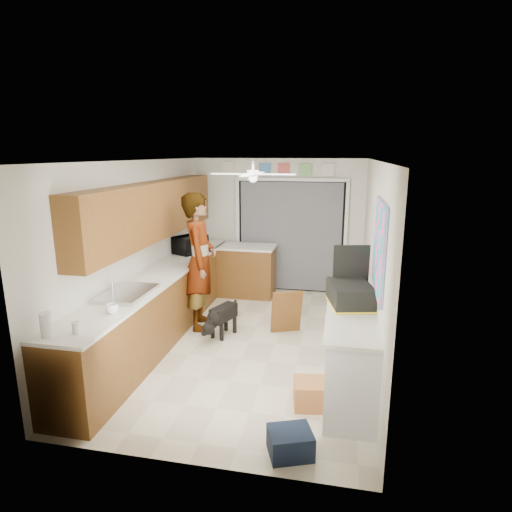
{
  "coord_description": "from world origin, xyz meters",
  "views": [
    {
      "loc": [
        1.19,
        -5.46,
        2.6
      ],
      "look_at": [
        0.0,
        0.4,
        1.15
      ],
      "focal_mm": 30.0,
      "sensor_mm": 36.0,
      "label": 1
    }
  ],
  "objects_px": {
    "cup": "(112,309)",
    "paper_towel_roll": "(46,325)",
    "navy_crate": "(290,443)",
    "man": "(200,262)",
    "cardboard_box": "(315,394)",
    "dog": "(224,319)",
    "suitcase": "(350,295)",
    "microwave": "(190,244)"
  },
  "relations": [
    {
      "from": "cup",
      "to": "paper_towel_roll",
      "type": "xyz_separation_m",
      "value": [
        -0.29,
        -0.66,
        0.06
      ]
    },
    {
      "from": "cup",
      "to": "navy_crate",
      "type": "distance_m",
      "value": 2.26
    },
    {
      "from": "paper_towel_roll",
      "to": "man",
      "type": "xyz_separation_m",
      "value": [
        0.58,
        2.65,
        -0.03
      ]
    },
    {
      "from": "cup",
      "to": "paper_towel_roll",
      "type": "bearing_deg",
      "value": -113.4
    },
    {
      "from": "cardboard_box",
      "to": "dog",
      "type": "relative_size",
      "value": 0.69
    },
    {
      "from": "suitcase",
      "to": "cardboard_box",
      "type": "distance_m",
      "value": 1.14
    },
    {
      "from": "cup",
      "to": "paper_towel_roll",
      "type": "height_order",
      "value": "paper_towel_roll"
    },
    {
      "from": "man",
      "to": "cardboard_box",
      "type": "bearing_deg",
      "value": -146.68
    },
    {
      "from": "suitcase",
      "to": "man",
      "type": "bearing_deg",
      "value": 137.4
    },
    {
      "from": "paper_towel_roll",
      "to": "cardboard_box",
      "type": "bearing_deg",
      "value": 19.08
    },
    {
      "from": "man",
      "to": "dog",
      "type": "relative_size",
      "value": 3.2
    },
    {
      "from": "microwave",
      "to": "dog",
      "type": "distance_m",
      "value": 1.65
    },
    {
      "from": "navy_crate",
      "to": "suitcase",
      "type": "bearing_deg",
      "value": 70.51
    },
    {
      "from": "paper_towel_roll",
      "to": "dog",
      "type": "xyz_separation_m",
      "value": [
        1.01,
        2.39,
        -0.8
      ]
    },
    {
      "from": "suitcase",
      "to": "navy_crate",
      "type": "bearing_deg",
      "value": -122.61
    },
    {
      "from": "navy_crate",
      "to": "paper_towel_roll",
      "type": "bearing_deg",
      "value": -178.74
    },
    {
      "from": "cup",
      "to": "cardboard_box",
      "type": "relative_size",
      "value": 0.3
    },
    {
      "from": "navy_crate",
      "to": "cup",
      "type": "bearing_deg",
      "value": 162.86
    },
    {
      "from": "microwave",
      "to": "suitcase",
      "type": "xyz_separation_m",
      "value": [
        2.63,
        -2.07,
        -0.02
      ]
    },
    {
      "from": "cardboard_box",
      "to": "man",
      "type": "distance_m",
      "value": 2.74
    },
    {
      "from": "microwave",
      "to": "navy_crate",
      "type": "bearing_deg",
      "value": -123.96
    },
    {
      "from": "paper_towel_roll",
      "to": "dog",
      "type": "height_order",
      "value": "paper_towel_roll"
    },
    {
      "from": "cup",
      "to": "navy_crate",
      "type": "bearing_deg",
      "value": -17.14
    },
    {
      "from": "suitcase",
      "to": "dog",
      "type": "xyz_separation_m",
      "value": [
        -1.75,
        0.96,
        -0.81
      ]
    },
    {
      "from": "dog",
      "to": "paper_towel_roll",
      "type": "bearing_deg",
      "value": -91.91
    },
    {
      "from": "microwave",
      "to": "suitcase",
      "type": "relative_size",
      "value": 0.93
    },
    {
      "from": "microwave",
      "to": "navy_crate",
      "type": "distance_m",
      "value": 4.17
    },
    {
      "from": "suitcase",
      "to": "man",
      "type": "relative_size",
      "value": 0.28
    },
    {
      "from": "microwave",
      "to": "cardboard_box",
      "type": "bearing_deg",
      "value": -114.81
    },
    {
      "from": "man",
      "to": "cup",
      "type": "bearing_deg",
      "value": 159.1
    },
    {
      "from": "paper_towel_roll",
      "to": "cardboard_box",
      "type": "distance_m",
      "value": 2.74
    },
    {
      "from": "navy_crate",
      "to": "dog",
      "type": "xyz_separation_m",
      "value": [
        -1.26,
        2.34,
        0.14
      ]
    },
    {
      "from": "microwave",
      "to": "cup",
      "type": "distance_m",
      "value": 2.84
    },
    {
      "from": "microwave",
      "to": "paper_towel_roll",
      "type": "height_order",
      "value": "microwave"
    },
    {
      "from": "cup",
      "to": "cardboard_box",
      "type": "bearing_deg",
      "value": 4.8
    },
    {
      "from": "microwave",
      "to": "suitcase",
      "type": "height_order",
      "value": "microwave"
    },
    {
      "from": "cardboard_box",
      "to": "navy_crate",
      "type": "distance_m",
      "value": 0.81
    },
    {
      "from": "man",
      "to": "navy_crate",
      "type": "bearing_deg",
      "value": -159.41
    },
    {
      "from": "suitcase",
      "to": "cardboard_box",
      "type": "height_order",
      "value": "suitcase"
    },
    {
      "from": "suitcase",
      "to": "dog",
      "type": "distance_m",
      "value": 2.15
    },
    {
      "from": "paper_towel_roll",
      "to": "cup",
      "type": "bearing_deg",
      "value": 66.6
    },
    {
      "from": "paper_towel_roll",
      "to": "navy_crate",
      "type": "xyz_separation_m",
      "value": [
        2.27,
        0.05,
        -0.94
      ]
    }
  ]
}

